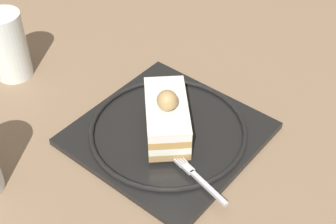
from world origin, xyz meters
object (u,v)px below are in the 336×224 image
object	(u,v)px
fork	(196,176)
drink_glass_far	(9,49)
dessert_plate	(168,132)
cake_slice	(167,116)

from	to	relation	value
fork	drink_glass_far	xyz separation A→B (m)	(-0.04, 0.38, 0.03)
dessert_plate	fork	xyz separation A→B (m)	(-0.04, -0.09, 0.01)
fork	drink_glass_far	bearing A→B (deg)	95.98
dessert_plate	drink_glass_far	size ratio (longest dim) A/B	2.32
drink_glass_far	fork	bearing A→B (deg)	-84.02
dessert_plate	drink_glass_far	world-z (taller)	drink_glass_far
cake_slice	fork	distance (m)	0.10
fork	drink_glass_far	distance (m)	0.38
dessert_plate	cake_slice	size ratio (longest dim) A/B	2.05
dessert_plate	fork	bearing A→B (deg)	-113.18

